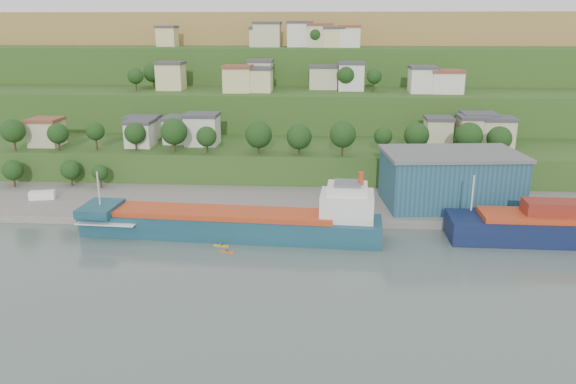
# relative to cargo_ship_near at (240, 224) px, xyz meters

# --- Properties ---
(ground) EXTENTS (500.00, 500.00, 0.00)m
(ground) POSITION_rel_cargo_ship_near_xyz_m (-2.82, -8.54, -2.59)
(ground) COLOR #4A5A53
(ground) RESTS_ON ground
(quay) EXTENTS (220.00, 26.00, 4.00)m
(quay) POSITION_rel_cargo_ship_near_xyz_m (17.18, 19.46, -2.59)
(quay) COLOR slate
(quay) RESTS_ON ground
(pebble_beach) EXTENTS (40.00, 18.00, 2.40)m
(pebble_beach) POSITION_rel_cargo_ship_near_xyz_m (-57.82, 13.46, -2.59)
(pebble_beach) COLOR slate
(pebble_beach) RESTS_ON ground
(hillside) EXTENTS (360.00, 211.29, 96.00)m
(hillside) POSITION_rel_cargo_ship_near_xyz_m (-2.79, 160.13, -2.50)
(hillside) COLOR #284719
(hillside) RESTS_ON ground
(cargo_ship_near) EXTENTS (63.55, 13.54, 16.21)m
(cargo_ship_near) POSITION_rel_cargo_ship_near_xyz_m (0.00, 0.00, 0.00)
(cargo_ship_near) COLOR #123644
(cargo_ship_near) RESTS_ON ground
(warehouse) EXTENTS (32.80, 22.10, 12.80)m
(warehouse) POSITION_rel_cargo_ship_near_xyz_m (46.91, 18.71, 5.85)
(warehouse) COLOR #1C4556
(warehouse) RESTS_ON quay
(caravan) EXTENTS (6.32, 3.81, 2.75)m
(caravan) POSITION_rel_cargo_ship_near_xyz_m (-51.39, 16.46, -0.01)
(caravan) COLOR white
(caravan) RESTS_ON pebble_beach
(dinghy) EXTENTS (3.96, 2.59, 0.74)m
(dinghy) POSITION_rel_cargo_ship_near_xyz_m (-45.63, 9.19, -1.02)
(dinghy) COLOR silver
(dinghy) RESTS_ON pebble_beach
(kayak_orange) EXTENTS (3.26, 1.31, 0.80)m
(kayak_orange) POSITION_rel_cargo_ship_near_xyz_m (-1.41, -9.16, -2.35)
(kayak_orange) COLOR #E45914
(kayak_orange) RESTS_ON ground
(kayak_yellow) EXTENTS (3.20, 0.91, 0.79)m
(kayak_yellow) POSITION_rel_cargo_ship_near_xyz_m (-3.09, -6.10, -2.36)
(kayak_yellow) COLOR gold
(kayak_yellow) RESTS_ON ground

